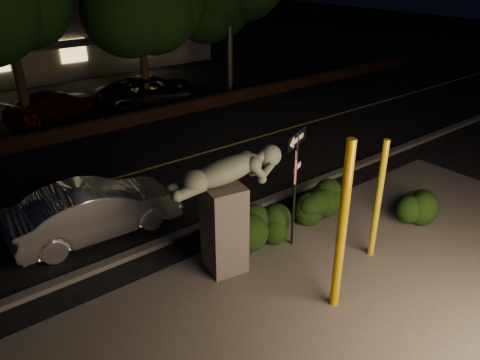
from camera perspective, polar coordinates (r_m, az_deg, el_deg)
name	(u,v)px	position (r m, az deg, el deg)	size (l,w,h in m)	color
ground	(125,139)	(18.25, -13.90, 4.85)	(90.00, 90.00, 0.00)	black
patio	(355,285)	(10.42, 13.87, -12.36)	(14.00, 6.00, 0.02)	#4C4944
road	(165,165)	(15.75, -9.18, 1.88)	(80.00, 8.00, 0.01)	black
lane_marking	(165,164)	(15.74, -9.19, 1.92)	(80.00, 0.12, 0.01)	#B3AD47
curb	(241,211)	(12.65, 0.12, -3.83)	(80.00, 0.25, 0.12)	#4C4944
brick_wall	(109,124)	(19.30, -15.65, 6.59)	(40.00, 0.35, 0.50)	#452316
parking_lot	(60,98)	(24.53, -21.06, 9.28)	(40.00, 12.00, 0.01)	black
building	(7,35)	(31.73, -26.51, 15.53)	(22.00, 10.20, 4.00)	#655B51
yellow_pole_left	(342,229)	(8.84, 12.33, -5.85)	(0.18, 0.18, 3.54)	#D79C07
yellow_pole_right	(378,201)	(10.74, 16.48, -2.41)	(0.14, 0.14, 2.87)	yellow
signpost	(296,167)	(10.47, 6.83, 1.54)	(0.91, 0.41, 2.88)	black
sculpture	(226,201)	(9.76, -1.74, -2.57)	(2.56, 1.08, 2.73)	#4C4944
hedge_center	(260,222)	(11.23, 2.49, -5.12)	(2.11, 0.99, 1.10)	black
hedge_right	(323,197)	(12.45, 10.13, -2.10)	(1.75, 0.94, 1.15)	black
hedge_far_right	(415,205)	(12.93, 20.52, -2.87)	(1.35, 0.84, 0.94)	black
silver_sedan	(95,210)	(12.00, -17.22, -3.52)	(1.43, 4.09, 1.35)	#B9B9BE
parked_car_darkred	(55,106)	(21.11, -21.63, 8.43)	(1.75, 4.31, 1.25)	#3D0809
parked_car_dark	(155,92)	(21.75, -10.33, 10.52)	(2.33, 5.06, 1.41)	black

